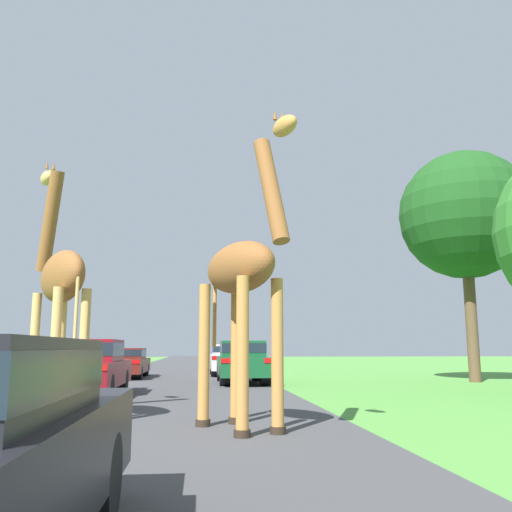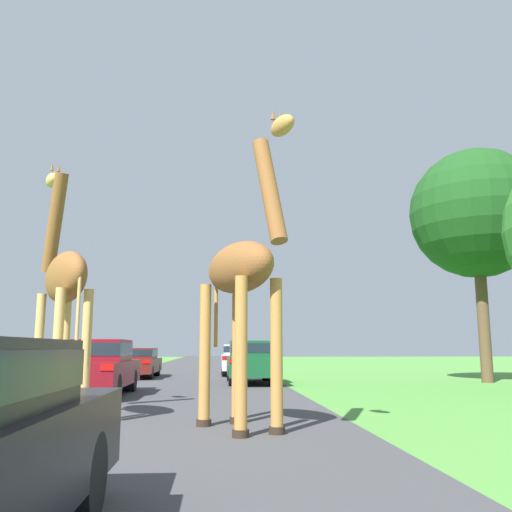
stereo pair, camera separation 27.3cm
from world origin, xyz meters
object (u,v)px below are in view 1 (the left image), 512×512
Objects in this scene: giraffe_companion at (60,283)px; car_queue_left at (231,359)px; car_queue_right at (89,366)px; tree_right_cluster at (464,216)px; giraffe_near_road at (242,279)px; car_far_ahead at (242,360)px; car_verge_right at (124,362)px.

giraffe_companion is 16.74m from car_queue_left.
car_queue_right is 11.66m from car_queue_left.
car_queue_right is at bearing -161.03° from tree_right_cluster.
giraffe_near_road is 11.83m from car_far_ahead.
giraffe_near_road is at bearing -52.18° from giraffe_companion.
tree_right_cluster is (9.85, 11.36, 4.14)m from giraffe_near_road.
giraffe_companion reaches higher than car_queue_right.
car_far_ahead reaches higher than car_queue_left.
giraffe_near_road is 17.55m from car_queue_left.
car_far_ahead is at bearing -88.98° from car_queue_left.
car_queue_right is at bearing 64.20° from giraffe_companion.
car_queue_left is at bearing -117.98° from giraffe_near_road.
giraffe_near_road is 0.54× the size of tree_right_cluster.
giraffe_companion is 14.65m from car_verge_right.
car_queue_left is 0.85× the size of car_far_ahead.
car_queue_left reaches higher than car_verge_right.
giraffe_near_road is 16.41m from car_verge_right.
tree_right_cluster is at bearing 18.97° from car_queue_right.
car_verge_right is at bearing -161.26° from car_queue_left.
car_far_ahead is at bearing -40.07° from car_verge_right.
car_queue_left is 0.86× the size of car_verge_right.
giraffe_near_road is 1.05× the size of car_far_ahead.
giraffe_companion is at bearing -104.13° from car_queue_left.
car_queue_left is 5.77m from car_far_ahead.
car_far_ahead is (0.90, 11.69, -1.59)m from giraffe_near_road.
car_far_ahead is at bearing 177.92° from tree_right_cluster.
giraffe_companion is 1.28× the size of car_queue_left.
car_queue_left is 0.44× the size of tree_right_cluster.
giraffe_near_road reaches higher than car_queue_right.
car_queue_right is at bearing -86.35° from giraffe_near_road.
car_queue_left is at bearing 67.23° from car_queue_right.
car_far_ahead is at bearing -119.76° from giraffe_near_road.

